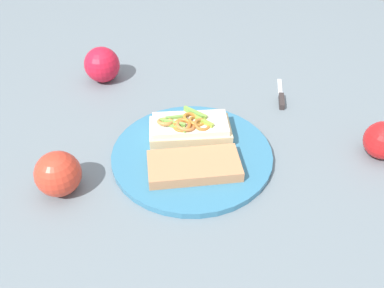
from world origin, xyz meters
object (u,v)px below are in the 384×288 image
(apple_2, at_px, (58,174))
(knife, at_px, (281,97))
(apple_1, at_px, (383,140))
(plate, at_px, (192,155))
(apple_0, at_px, (102,65))
(sandwich, at_px, (190,128))
(bread_slice_side, at_px, (194,166))

(apple_2, xyz_separation_m, knife, (-0.46, 0.24, -0.03))
(apple_1, bearing_deg, plate, -59.86)
(knife, bearing_deg, apple_0, 85.77)
(plate, distance_m, knife, 0.28)
(plate, height_order, apple_1, apple_1)
(plate, height_order, apple_0, apple_0)
(apple_2, bearing_deg, apple_1, 128.15)
(plate, bearing_deg, apple_1, 120.14)
(sandwich, bearing_deg, bread_slice_side, -89.53)
(apple_2, bearing_deg, knife, 152.70)
(bread_slice_side, relative_size, knife, 1.34)
(sandwich, distance_m, apple_0, 0.31)
(plate, bearing_deg, knife, 163.52)
(bread_slice_side, relative_size, apple_0, 1.96)
(apple_1, height_order, knife, apple_1)
(sandwich, bearing_deg, plate, -89.06)
(knife, bearing_deg, sandwich, 132.99)
(bread_slice_side, bearing_deg, apple_0, 116.19)
(plate, xyz_separation_m, apple_2, (0.18, -0.16, 0.03))
(apple_0, xyz_separation_m, apple_1, (-0.04, 0.63, -0.01))
(apple_0, relative_size, apple_1, 1.17)
(apple_0, xyz_separation_m, apple_2, (0.33, 0.17, -0.00))
(bread_slice_side, bearing_deg, apple_1, 1.70)
(plate, relative_size, apple_2, 3.86)
(apple_0, height_order, apple_2, apple_0)
(apple_1, distance_m, apple_2, 0.59)
(plate, xyz_separation_m, sandwich, (-0.04, -0.03, 0.03))
(apple_2, relative_size, knife, 0.64)
(apple_1, height_order, apple_2, apple_2)
(apple_1, xyz_separation_m, knife, (-0.09, -0.23, -0.03))
(bread_slice_side, relative_size, apple_1, 2.29)
(plate, xyz_separation_m, bread_slice_side, (0.04, 0.03, 0.02))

